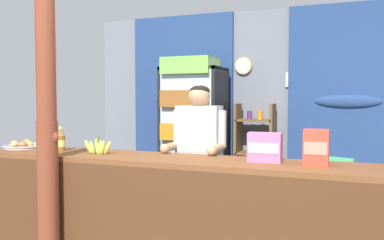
{
  "coord_description": "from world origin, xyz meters",
  "views": [
    {
      "loc": [
        1.06,
        -2.48,
        1.44
      ],
      "look_at": [
        -0.24,
        0.86,
        1.25
      ],
      "focal_mm": 37.87,
      "sensor_mm": 36.0,
      "label": 1
    }
  ],
  "objects_px": {
    "soda_bottle_iced_tea": "(61,141)",
    "pastry_tray": "(24,146)",
    "stall_counter": "(179,210)",
    "banana_bunch": "(98,147)",
    "plastic_lawn_chair": "(336,191)",
    "snack_box_crackers": "(316,147)",
    "snack_box_wafer": "(265,147)",
    "shopkeeper": "(199,151)",
    "timber_post": "(47,128)",
    "bottle_shelf_rack": "(255,157)",
    "drink_fridge": "(193,129)"
  },
  "relations": [
    {
      "from": "timber_post",
      "to": "drink_fridge",
      "type": "distance_m",
      "value": 2.2
    },
    {
      "from": "snack_box_crackers",
      "to": "banana_bunch",
      "type": "xyz_separation_m",
      "value": [
        -1.73,
        -0.07,
        -0.07
      ]
    },
    {
      "from": "stall_counter",
      "to": "snack_box_wafer",
      "type": "height_order",
      "value": "snack_box_wafer"
    },
    {
      "from": "timber_post",
      "to": "banana_bunch",
      "type": "relative_size",
      "value": 9.38
    },
    {
      "from": "plastic_lawn_chair",
      "to": "snack_box_wafer",
      "type": "distance_m",
      "value": 1.62
    },
    {
      "from": "snack_box_wafer",
      "to": "banana_bunch",
      "type": "distance_m",
      "value": 1.38
    },
    {
      "from": "shopkeeper",
      "to": "snack_box_crackers",
      "type": "xyz_separation_m",
      "value": [
        1.02,
        -0.43,
        0.12
      ]
    },
    {
      "from": "banana_bunch",
      "to": "bottle_shelf_rack",
      "type": "bearing_deg",
      "value": 67.73
    },
    {
      "from": "stall_counter",
      "to": "drink_fridge",
      "type": "distance_m",
      "value": 2.07
    },
    {
      "from": "snack_box_wafer",
      "to": "pastry_tray",
      "type": "height_order",
      "value": "snack_box_wafer"
    },
    {
      "from": "soda_bottle_iced_tea",
      "to": "snack_box_crackers",
      "type": "distance_m",
      "value": 2.16
    },
    {
      "from": "pastry_tray",
      "to": "snack_box_crackers",
      "type": "bearing_deg",
      "value": -0.6
    },
    {
      "from": "shopkeeper",
      "to": "timber_post",
      "type": "bearing_deg",
      "value": -138.75
    },
    {
      "from": "soda_bottle_iced_tea",
      "to": "banana_bunch",
      "type": "relative_size",
      "value": 0.79
    },
    {
      "from": "stall_counter",
      "to": "shopkeeper",
      "type": "bearing_deg",
      "value": 95.46
    },
    {
      "from": "banana_bunch",
      "to": "shopkeeper",
      "type": "bearing_deg",
      "value": 35.41
    },
    {
      "from": "soda_bottle_iced_tea",
      "to": "pastry_tray",
      "type": "height_order",
      "value": "soda_bottle_iced_tea"
    },
    {
      "from": "stall_counter",
      "to": "plastic_lawn_chair",
      "type": "height_order",
      "value": "stall_counter"
    },
    {
      "from": "snack_box_crackers",
      "to": "shopkeeper",
      "type": "bearing_deg",
      "value": 157.04
    },
    {
      "from": "shopkeeper",
      "to": "banana_bunch",
      "type": "bearing_deg",
      "value": -144.59
    },
    {
      "from": "bottle_shelf_rack",
      "to": "snack_box_crackers",
      "type": "height_order",
      "value": "bottle_shelf_rack"
    },
    {
      "from": "timber_post",
      "to": "shopkeeper",
      "type": "xyz_separation_m",
      "value": [
        0.95,
        0.83,
        -0.23
      ]
    },
    {
      "from": "plastic_lawn_chair",
      "to": "shopkeeper",
      "type": "xyz_separation_m",
      "value": [
        -1.13,
        -1.0,
        0.49
      ]
    },
    {
      "from": "timber_post",
      "to": "pastry_tray",
      "type": "xyz_separation_m",
      "value": [
        -0.65,
        0.42,
        -0.21
      ]
    },
    {
      "from": "stall_counter",
      "to": "bottle_shelf_rack",
      "type": "distance_m",
      "value": 2.19
    },
    {
      "from": "timber_post",
      "to": "shopkeeper",
      "type": "height_order",
      "value": "timber_post"
    },
    {
      "from": "snack_box_wafer",
      "to": "bottle_shelf_rack",
      "type": "bearing_deg",
      "value": 104.31
    },
    {
      "from": "stall_counter",
      "to": "banana_bunch",
      "type": "height_order",
      "value": "banana_bunch"
    },
    {
      "from": "bottle_shelf_rack",
      "to": "pastry_tray",
      "type": "bearing_deg",
      "value": -131.09
    },
    {
      "from": "bottle_shelf_rack",
      "to": "banana_bunch",
      "type": "height_order",
      "value": "bottle_shelf_rack"
    },
    {
      "from": "timber_post",
      "to": "shopkeeper",
      "type": "distance_m",
      "value": 1.28
    },
    {
      "from": "soda_bottle_iced_tea",
      "to": "snack_box_wafer",
      "type": "xyz_separation_m",
      "value": [
        1.8,
        0.01,
        0.02
      ]
    },
    {
      "from": "snack_box_wafer",
      "to": "pastry_tray",
      "type": "distance_m",
      "value": 2.26
    },
    {
      "from": "shopkeeper",
      "to": "soda_bottle_iced_tea",
      "type": "height_order",
      "value": "shopkeeper"
    },
    {
      "from": "bottle_shelf_rack",
      "to": "shopkeeper",
      "type": "height_order",
      "value": "shopkeeper"
    },
    {
      "from": "plastic_lawn_chair",
      "to": "snack_box_crackers",
      "type": "relative_size",
      "value": 3.47
    },
    {
      "from": "bottle_shelf_rack",
      "to": "plastic_lawn_chair",
      "type": "xyz_separation_m",
      "value": [
        0.98,
        -0.59,
        -0.22
      ]
    },
    {
      "from": "stall_counter",
      "to": "pastry_tray",
      "type": "distance_m",
      "value": 1.71
    },
    {
      "from": "soda_bottle_iced_tea",
      "to": "snack_box_crackers",
      "type": "relative_size",
      "value": 0.86
    },
    {
      "from": "snack_box_crackers",
      "to": "bottle_shelf_rack",
      "type": "bearing_deg",
      "value": 113.29
    },
    {
      "from": "timber_post",
      "to": "snack_box_wafer",
      "type": "xyz_separation_m",
      "value": [
        1.61,
        0.4,
        -0.13
      ]
    },
    {
      "from": "plastic_lawn_chair",
      "to": "soda_bottle_iced_tea",
      "type": "bearing_deg",
      "value": -147.46
    },
    {
      "from": "snack_box_wafer",
      "to": "drink_fridge",
      "type": "bearing_deg",
      "value": 125.08
    },
    {
      "from": "pastry_tray",
      "to": "banana_bunch",
      "type": "bearing_deg",
      "value": -6.31
    },
    {
      "from": "stall_counter",
      "to": "shopkeeper",
      "type": "xyz_separation_m",
      "value": [
        -0.06,
        0.59,
        0.38
      ]
    },
    {
      "from": "plastic_lawn_chair",
      "to": "pastry_tray",
      "type": "height_order",
      "value": "pastry_tray"
    },
    {
      "from": "snack_box_wafer",
      "to": "snack_box_crackers",
      "type": "xyz_separation_m",
      "value": [
        0.36,
        -0.0,
        0.02
      ]
    },
    {
      "from": "timber_post",
      "to": "drink_fridge",
      "type": "relative_size",
      "value": 1.31
    },
    {
      "from": "timber_post",
      "to": "snack_box_wafer",
      "type": "bearing_deg",
      "value": 13.95
    },
    {
      "from": "soda_bottle_iced_tea",
      "to": "pastry_tray",
      "type": "relative_size",
      "value": 0.59
    }
  ]
}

